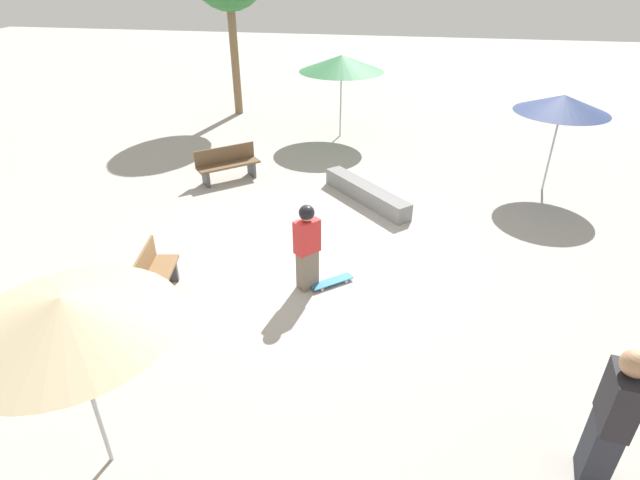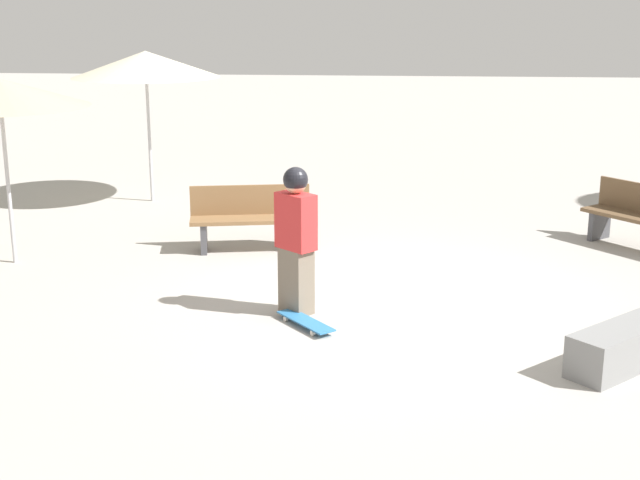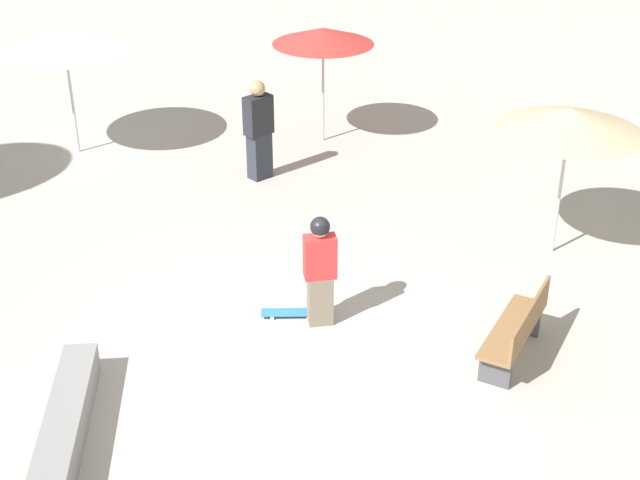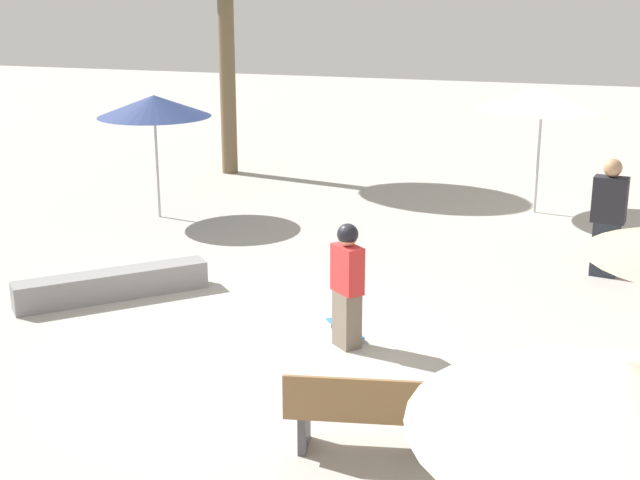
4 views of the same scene
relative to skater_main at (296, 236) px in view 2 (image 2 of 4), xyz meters
The scene contains 5 objects.
ground_plane 1.34m from the skater_main, 110.06° to the left, with size 60.00×60.00×0.00m, color #ADA8A0.
skater_main is the anchor object (origin of this frame).
skateboard 0.91m from the skater_main, 19.04° to the left, with size 0.74×0.67×0.07m.
bench_far 2.64m from the skater_main, 160.07° to the right, with size 0.73×1.65×0.85m.
shade_umbrella_cream 6.20m from the skater_main, 150.18° to the right, with size 2.38×2.38×2.45m.
Camera 2 is at (9.32, 0.06, 3.27)m, focal length 50.00 mm.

